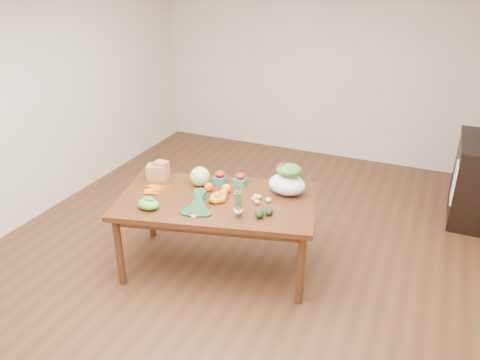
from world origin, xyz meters
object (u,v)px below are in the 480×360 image
at_px(cabbage, 200,177).
at_px(mandarin_cluster, 218,197).
at_px(cabinet, 478,180).
at_px(dining_table, 217,233).
at_px(asparagus_bundle, 238,204).
at_px(paper_bag, 157,171).
at_px(kale_bunch, 196,204).
at_px(salad_bag, 287,181).

height_order(cabbage, mandarin_cluster, cabbage).
bearing_deg(mandarin_cluster, cabinet, 43.12).
xyz_separation_m(cabbage, mandarin_cluster, (0.30, -0.23, -0.05)).
bearing_deg(mandarin_cluster, dining_table, 130.97).
xyz_separation_m(cabbage, asparagus_bundle, (0.59, -0.42, 0.03)).
distance_m(paper_bag, cabbage, 0.47).
xyz_separation_m(kale_bunch, salad_bag, (0.62, 0.65, 0.06)).
relative_size(dining_table, salad_bag, 5.11).
xyz_separation_m(cabbage, kale_bunch, (0.22, -0.48, -0.02)).
height_order(paper_bag, kale_bunch, paper_bag).
xyz_separation_m(paper_bag, mandarin_cluster, (0.77, -0.19, -0.04)).
distance_m(cabinet, cabbage, 3.23).
bearing_deg(paper_bag, salad_bag, 8.93).
bearing_deg(dining_table, salad_bag, 18.24).
xyz_separation_m(mandarin_cluster, asparagus_bundle, (0.29, -0.19, 0.08)).
relative_size(dining_table, cabinet, 1.77).
relative_size(asparagus_bundle, salad_bag, 0.71).
relative_size(mandarin_cluster, kale_bunch, 0.45).
bearing_deg(cabinet, paper_bag, -147.53).
bearing_deg(dining_table, paper_bag, 154.44).
xyz_separation_m(dining_table, cabinet, (2.31, 2.09, 0.10)).
height_order(dining_table, paper_bag, paper_bag).
bearing_deg(cabinet, mandarin_cluster, -136.88).
xyz_separation_m(cabinet, kale_bunch, (-2.36, -2.39, 0.36)).
distance_m(dining_table, cabbage, 0.57).
bearing_deg(dining_table, cabinet, 28.20).
relative_size(dining_table, kale_bunch, 4.52).
height_order(cabinet, kale_bunch, cabinet).
height_order(dining_table, salad_bag, salad_bag).
xyz_separation_m(cabinet, mandarin_cluster, (-2.28, -2.13, 0.33)).
distance_m(dining_table, asparagus_bundle, 0.64).
relative_size(dining_table, mandarin_cluster, 10.05).
relative_size(cabbage, kale_bunch, 0.48).
xyz_separation_m(paper_bag, salad_bag, (1.31, 0.21, 0.05)).
bearing_deg(asparagus_bundle, salad_bag, 53.61).
bearing_deg(paper_bag, asparagus_bundle, -19.73).
bearing_deg(asparagus_bundle, cabinet, 35.50).
height_order(cabinet, salad_bag, salad_bag).
xyz_separation_m(cabinet, salad_bag, (-1.75, -1.74, 0.42)).
bearing_deg(salad_bag, paper_bag, -171.07).
distance_m(cabbage, kale_bunch, 0.53).
relative_size(cabinet, asparagus_bundle, 4.08).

